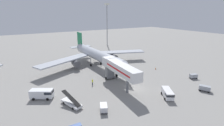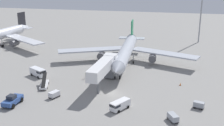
{
  "view_description": "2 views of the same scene",
  "coord_description": "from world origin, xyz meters",
  "px_view_note": "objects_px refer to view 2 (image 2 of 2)",
  "views": [
    {
      "loc": [
        -27.91,
        -32.92,
        20.63
      ],
      "look_at": [
        1.72,
        16.58,
        2.86
      ],
      "focal_mm": 26.55,
      "sensor_mm": 36.0,
      "label": 1
    },
    {
      "loc": [
        13.75,
        -64.45,
        29.3
      ],
      "look_at": [
        -3.62,
        15.72,
        2.87
      ],
      "focal_mm": 46.23,
      "sensor_mm": 36.0,
      "label": 2
    }
  ],
  "objects_px": {
    "service_van_outer_right": "(120,105)",
    "ground_crew_worker_foreground": "(86,75)",
    "airplane_at_gate": "(126,51)",
    "belt_loader_truck": "(44,84)",
    "baggage_cart_near_left": "(173,117)",
    "service_van_rear_left": "(38,72)",
    "pushback_tug": "(12,100)",
    "baggage_cart_far_left": "(54,94)",
    "jet_bridge": "(104,67)",
    "safety_cone_alpha": "(180,84)",
    "apron_light_mast": "(202,0)",
    "baggage_cart_rear_right": "(199,105)"
  },
  "relations": [
    {
      "from": "service_van_rear_left",
      "to": "baggage_cart_far_left",
      "type": "xyz_separation_m",
      "value": [
        10.4,
        -12.75,
        -0.5
      ]
    },
    {
      "from": "airplane_at_gate",
      "to": "service_van_outer_right",
      "type": "xyz_separation_m",
      "value": [
        3.99,
        -32.66,
        -3.32
      ]
    },
    {
      "from": "jet_bridge",
      "to": "service_van_rear_left",
      "type": "bearing_deg",
      "value": 171.69
    },
    {
      "from": "belt_loader_truck",
      "to": "safety_cone_alpha",
      "type": "distance_m",
      "value": 36.12
    },
    {
      "from": "airplane_at_gate",
      "to": "service_van_outer_right",
      "type": "bearing_deg",
      "value": -83.03
    },
    {
      "from": "pushback_tug",
      "to": "baggage_cart_near_left",
      "type": "distance_m",
      "value": 35.89
    },
    {
      "from": "airplane_at_gate",
      "to": "service_van_rear_left",
      "type": "xyz_separation_m",
      "value": [
        -23.0,
        -17.01,
        -3.15
      ]
    },
    {
      "from": "service_van_rear_left",
      "to": "service_van_outer_right",
      "type": "xyz_separation_m",
      "value": [
        26.99,
        -15.65,
        -0.17
      ]
    },
    {
      "from": "airplane_at_gate",
      "to": "baggage_cart_near_left",
      "type": "relative_size",
      "value": 14.94
    },
    {
      "from": "pushback_tug",
      "to": "baggage_cart_near_left",
      "type": "relative_size",
      "value": 1.79
    },
    {
      "from": "service_van_outer_right",
      "to": "airplane_at_gate",
      "type": "bearing_deg",
      "value": 96.97
    },
    {
      "from": "baggage_cart_far_left",
      "to": "baggage_cart_near_left",
      "type": "xyz_separation_m",
      "value": [
        28.16,
        -5.6,
        -0.0
      ]
    },
    {
      "from": "airplane_at_gate",
      "to": "service_van_outer_right",
      "type": "height_order",
      "value": "airplane_at_gate"
    },
    {
      "from": "baggage_cart_rear_right",
      "to": "apron_light_mast",
      "type": "distance_m",
      "value": 66.64
    },
    {
      "from": "apron_light_mast",
      "to": "pushback_tug",
      "type": "bearing_deg",
      "value": -122.5
    },
    {
      "from": "ground_crew_worker_foreground",
      "to": "service_van_outer_right",
      "type": "bearing_deg",
      "value": -52.1
    },
    {
      "from": "service_van_outer_right",
      "to": "baggage_cart_near_left",
      "type": "bearing_deg",
      "value": -13.12
    },
    {
      "from": "airplane_at_gate",
      "to": "belt_loader_truck",
      "type": "bearing_deg",
      "value": -126.81
    },
    {
      "from": "baggage_cart_far_left",
      "to": "ground_crew_worker_foreground",
      "type": "height_order",
      "value": "ground_crew_worker_foreground"
    },
    {
      "from": "baggage_cart_near_left",
      "to": "service_van_rear_left",
      "type": "bearing_deg",
      "value": 154.55
    },
    {
      "from": "service_van_rear_left",
      "to": "baggage_cart_near_left",
      "type": "height_order",
      "value": "service_van_rear_left"
    },
    {
      "from": "pushback_tug",
      "to": "service_van_rear_left",
      "type": "relative_size",
      "value": 0.97
    },
    {
      "from": "baggage_cart_far_left",
      "to": "apron_light_mast",
      "type": "height_order",
      "value": "apron_light_mast"
    },
    {
      "from": "jet_bridge",
      "to": "safety_cone_alpha",
      "type": "xyz_separation_m",
      "value": [
        19.81,
        4.55,
        -4.91
      ]
    },
    {
      "from": "baggage_cart_far_left",
      "to": "safety_cone_alpha",
      "type": "bearing_deg",
      "value": 25.65
    },
    {
      "from": "apron_light_mast",
      "to": "safety_cone_alpha",
      "type": "bearing_deg",
      "value": -98.8
    },
    {
      "from": "service_van_rear_left",
      "to": "baggage_cart_far_left",
      "type": "distance_m",
      "value": 16.46
    },
    {
      "from": "service_van_rear_left",
      "to": "ground_crew_worker_foreground",
      "type": "xyz_separation_m",
      "value": [
        14.0,
        1.03,
        -0.37
      ]
    },
    {
      "from": "apron_light_mast",
      "to": "baggage_cart_rear_right",
      "type": "bearing_deg",
      "value": -93.65
    },
    {
      "from": "pushback_tug",
      "to": "ground_crew_worker_foreground",
      "type": "relative_size",
      "value": 3.02
    },
    {
      "from": "belt_loader_truck",
      "to": "service_van_rear_left",
      "type": "height_order",
      "value": "belt_loader_truck"
    },
    {
      "from": "airplane_at_gate",
      "to": "apron_light_mast",
      "type": "relative_size",
      "value": 1.81
    },
    {
      "from": "service_van_rear_left",
      "to": "pushback_tug",
      "type": "bearing_deg",
      "value": -81.77
    },
    {
      "from": "ground_crew_worker_foreground",
      "to": "baggage_cart_far_left",
      "type": "bearing_deg",
      "value": -104.66
    },
    {
      "from": "airplane_at_gate",
      "to": "jet_bridge",
      "type": "height_order",
      "value": "airplane_at_gate"
    },
    {
      "from": "jet_bridge",
      "to": "pushback_tug",
      "type": "xyz_separation_m",
      "value": [
        -17.74,
        -15.47,
        -4.13
      ]
    },
    {
      "from": "service_van_outer_right",
      "to": "jet_bridge",
      "type": "bearing_deg",
      "value": 117.47
    },
    {
      "from": "baggage_cart_rear_right",
      "to": "apron_light_mast",
      "type": "height_order",
      "value": "apron_light_mast"
    },
    {
      "from": "jet_bridge",
      "to": "service_van_rear_left",
      "type": "xyz_separation_m",
      "value": [
        -20.41,
        2.98,
        -3.92
      ]
    },
    {
      "from": "service_van_rear_left",
      "to": "ground_crew_worker_foreground",
      "type": "relative_size",
      "value": 3.1
    },
    {
      "from": "jet_bridge",
      "to": "belt_loader_truck",
      "type": "xyz_separation_m",
      "value": [
        -15.3,
        -3.93,
        -4.52
      ]
    },
    {
      "from": "belt_loader_truck",
      "to": "service_van_outer_right",
      "type": "relative_size",
      "value": 1.19
    },
    {
      "from": "service_van_outer_right",
      "to": "ground_crew_worker_foreground",
      "type": "xyz_separation_m",
      "value": [
        -12.99,
        16.69,
        -0.2
      ]
    },
    {
      "from": "airplane_at_gate",
      "to": "safety_cone_alpha",
      "type": "xyz_separation_m",
      "value": [
        17.21,
        -15.44,
        -4.14
      ]
    },
    {
      "from": "service_van_outer_right",
      "to": "baggage_cart_far_left",
      "type": "xyz_separation_m",
      "value": [
        -16.6,
        2.9,
        -0.33
      ]
    },
    {
      "from": "pushback_tug",
      "to": "baggage_cart_rear_right",
      "type": "distance_m",
      "value": 42.01
    },
    {
      "from": "pushback_tug",
      "to": "belt_loader_truck",
      "type": "bearing_deg",
      "value": 78.08
    },
    {
      "from": "airplane_at_gate",
      "to": "belt_loader_truck",
      "type": "distance_m",
      "value": 30.11
    },
    {
      "from": "ground_crew_worker_foreground",
      "to": "safety_cone_alpha",
      "type": "bearing_deg",
      "value": 1.17
    },
    {
      "from": "airplane_at_gate",
      "to": "baggage_cart_rear_right",
      "type": "xyz_separation_m",
      "value": [
        21.07,
        -28.33,
        -3.64
      ]
    }
  ]
}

